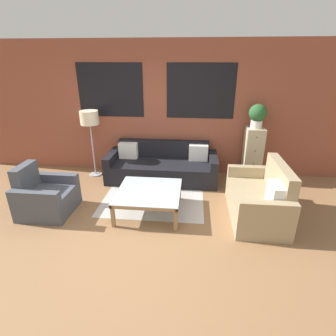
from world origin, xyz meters
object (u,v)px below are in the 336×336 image
(potted_plant, at_px, (258,115))
(couch_dark, at_px, (162,167))
(settee_vintage, at_px, (259,199))
(floor_lamp, at_px, (90,121))
(coffee_table, at_px, (149,193))
(drawer_cabinet, at_px, (252,154))
(armchair_corner, at_px, (46,197))

(potted_plant, bearing_deg, couch_dark, -173.73)
(settee_vintage, relative_size, floor_lamp, 1.00)
(coffee_table, height_order, drawer_cabinet, drawer_cabinet)
(couch_dark, bearing_deg, settee_vintage, -36.60)
(floor_lamp, height_order, drawer_cabinet, floor_lamp)
(couch_dark, bearing_deg, floor_lamp, 177.49)
(settee_vintage, height_order, armchair_corner, settee_vintage)
(drawer_cabinet, bearing_deg, floor_lamp, -177.63)
(couch_dark, bearing_deg, coffee_table, -92.49)
(couch_dark, relative_size, floor_lamp, 1.60)
(coffee_table, bearing_deg, floor_lamp, 135.96)
(coffee_table, relative_size, floor_lamp, 0.73)
(armchair_corner, height_order, drawer_cabinet, drawer_cabinet)
(drawer_cabinet, bearing_deg, couch_dark, -173.73)
(potted_plant, bearing_deg, coffee_table, -141.48)
(armchair_corner, distance_m, drawer_cabinet, 4.07)
(couch_dark, xyz_separation_m, drawer_cabinet, (1.90, 0.21, 0.29))
(settee_vintage, xyz_separation_m, armchair_corner, (-3.54, -0.21, -0.03))
(coffee_table, xyz_separation_m, potted_plant, (1.95, 1.56, 1.04))
(floor_lamp, xyz_separation_m, potted_plant, (3.42, 0.14, 0.16))
(couch_dark, relative_size, armchair_corner, 2.74)
(potted_plant, bearing_deg, settee_vintage, -95.56)
(settee_vintage, xyz_separation_m, floor_lamp, (-3.27, 1.37, 0.92))
(floor_lamp, xyz_separation_m, drawer_cabinet, (3.42, 0.14, -0.67))
(floor_lamp, bearing_deg, couch_dark, -2.51)
(floor_lamp, bearing_deg, settee_vintage, -22.67)
(armchair_corner, xyz_separation_m, potted_plant, (3.68, 1.72, 1.11))
(coffee_table, distance_m, floor_lamp, 2.21)
(drawer_cabinet, height_order, potted_plant, potted_plant)
(couch_dark, bearing_deg, armchair_corner, -139.86)
(couch_dark, height_order, potted_plant, potted_plant)
(settee_vintage, bearing_deg, coffee_table, -178.47)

